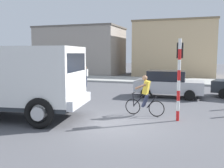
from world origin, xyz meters
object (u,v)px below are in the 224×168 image
truck_foreground (16,77)px  car_red_near (168,84)px  cyclist (145,95)px  pedestrian_near_kerb (86,76)px  traffic_light_pole (179,68)px

truck_foreground → car_red_near: 8.90m
truck_foreground → cyclist: bearing=22.8°
cyclist → pedestrian_near_kerb: bearing=128.9°
truck_foreground → pedestrian_near_kerb: truck_foreground is taller
cyclist → car_red_near: size_ratio=0.43×
truck_foreground → cyclist: truck_foreground is taller
cyclist → traffic_light_pole: bearing=-14.9°
truck_foreground → traffic_light_pole: bearing=15.0°
pedestrian_near_kerb → traffic_light_pole: bearing=-46.7°
truck_foreground → pedestrian_near_kerb: 10.02m
cyclist → traffic_light_pole: 1.89m
car_red_near → pedestrian_near_kerb: pedestrian_near_kerb is taller
truck_foreground → traffic_light_pole: (6.29, 1.68, 0.40)m
pedestrian_near_kerb → car_red_near: bearing=-22.4°
truck_foreground → traffic_light_pole: traffic_light_pole is taller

